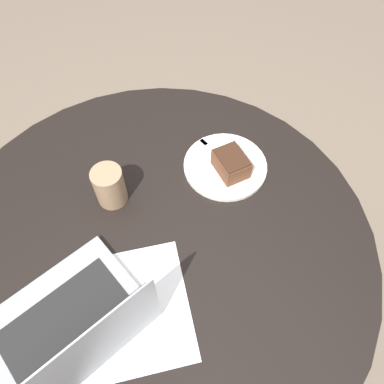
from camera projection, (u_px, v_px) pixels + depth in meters
ground_plane at (169, 314)px, 1.53m from camera, size 12.00×12.00×0.00m
dining_table at (158, 255)px, 1.04m from camera, size 1.12×1.12×0.70m
paper_document at (124, 311)px, 0.84m from camera, size 0.38×0.37×0.00m
plate at (225, 166)px, 1.07m from camera, size 0.24×0.24×0.01m
cake_slice at (231, 164)px, 1.03m from camera, size 0.09×0.11×0.06m
fork at (216, 153)px, 1.08m from camera, size 0.04×0.17×0.00m
coffee_glass at (110, 186)px, 0.97m from camera, size 0.08×0.08×0.11m
laptop at (70, 329)px, 0.79m from camera, size 0.36×0.29×0.23m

